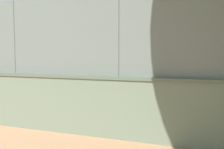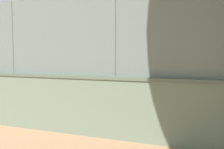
% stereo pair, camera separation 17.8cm
% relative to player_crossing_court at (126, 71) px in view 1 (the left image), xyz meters
% --- Properties ---
extents(ground_plane, '(260.00, 260.00, 0.00)m').
position_rel_player_crossing_court_xyz_m(ground_plane, '(-3.74, -0.72, -0.93)').
color(ground_plane, tan).
extents(perimeter_wall, '(29.41, 1.61, 1.58)m').
position_rel_player_crossing_court_xyz_m(perimeter_wall, '(-1.04, 11.06, -0.13)').
color(perimeter_wall, slate).
rests_on(perimeter_wall, ground_plane).
extents(fence_panel_on_wall, '(28.87, 1.20, 2.09)m').
position_rel_player_crossing_court_xyz_m(fence_panel_on_wall, '(-1.04, 11.06, 1.70)').
color(fence_panel_on_wall, slate).
rests_on(fence_panel_on_wall, perimeter_wall).
extents(player_crossing_court, '(0.74, 1.21, 1.58)m').
position_rel_player_crossing_court_xyz_m(player_crossing_court, '(0.00, 0.00, 0.00)').
color(player_crossing_court, navy).
rests_on(player_crossing_court, ground_plane).
extents(player_foreground_swinging, '(0.90, 0.72, 1.58)m').
position_rel_player_crossing_court_xyz_m(player_foreground_swinging, '(-1.60, 5.22, -0.00)').
color(player_foreground_swinging, '#591919').
rests_on(player_foreground_swinging, ground_plane).
extents(sports_ball, '(0.24, 0.24, 0.24)m').
position_rel_player_crossing_court_xyz_m(sports_ball, '(-0.79, 2.45, 0.32)').
color(sports_ball, '#3399D8').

